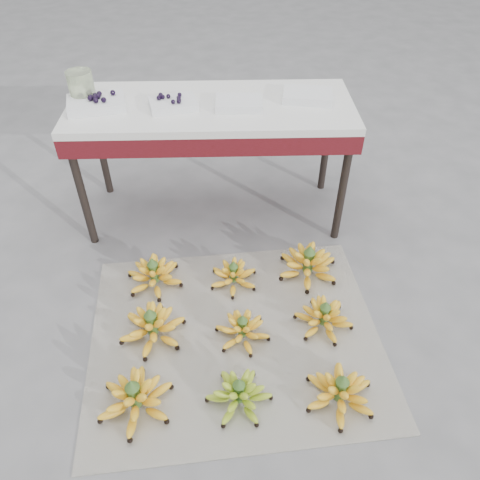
{
  "coord_description": "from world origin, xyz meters",
  "views": [
    {
      "loc": [
        0.04,
        -1.25,
        1.68
      ],
      "look_at": [
        0.09,
        0.32,
        0.29
      ],
      "focal_mm": 35.0,
      "sensor_mm": 36.0,
      "label": 1
    }
  ],
  "objects_px": {
    "bunch_mid_center": "(242,330)",
    "bunch_back_left": "(154,275)",
    "vendor_table": "(212,118)",
    "tray_far_left": "(96,103)",
    "bunch_front_center": "(239,394)",
    "glass_jar": "(81,87)",
    "bunch_back_right": "(308,264)",
    "bunch_front_right": "(340,392)",
    "bunch_back_center": "(234,275)",
    "tray_far_right": "(308,96)",
    "bunch_mid_left": "(152,326)",
    "bunch_mid_right": "(324,317)",
    "tray_left": "(173,103)",
    "bunch_front_left": "(135,398)",
    "newspaper_mat": "(236,336)",
    "tray_right": "(239,103)"
  },
  "relations": [
    {
      "from": "bunch_mid_center",
      "to": "bunch_back_left",
      "type": "relative_size",
      "value": 0.84
    },
    {
      "from": "vendor_table",
      "to": "tray_far_left",
      "type": "bearing_deg",
      "value": -177.5
    },
    {
      "from": "bunch_front_center",
      "to": "glass_jar",
      "type": "distance_m",
      "value": 1.59
    },
    {
      "from": "bunch_mid_center",
      "to": "tray_far_left",
      "type": "bearing_deg",
      "value": 144.46
    },
    {
      "from": "bunch_front_center",
      "to": "bunch_back_right",
      "type": "bearing_deg",
      "value": 82.68
    },
    {
      "from": "bunch_front_right",
      "to": "bunch_back_center",
      "type": "relative_size",
      "value": 1.24
    },
    {
      "from": "tray_far_right",
      "to": "bunch_mid_left",
      "type": "bearing_deg",
      "value": -129.08
    },
    {
      "from": "bunch_mid_center",
      "to": "bunch_back_center",
      "type": "xyz_separation_m",
      "value": [
        -0.03,
        0.33,
        0.0
      ]
    },
    {
      "from": "bunch_mid_right",
      "to": "bunch_back_center",
      "type": "height_order",
      "value": "bunch_mid_right"
    },
    {
      "from": "bunch_back_left",
      "to": "tray_left",
      "type": "bearing_deg",
      "value": 57.46
    },
    {
      "from": "bunch_front_left",
      "to": "bunch_mid_left",
      "type": "xyz_separation_m",
      "value": [
        0.03,
        0.34,
        -0.0
      ]
    },
    {
      "from": "bunch_front_left",
      "to": "tray_far_right",
      "type": "height_order",
      "value": "tray_far_right"
    },
    {
      "from": "bunch_mid_center",
      "to": "tray_far_right",
      "type": "bearing_deg",
      "value": 86.24
    },
    {
      "from": "bunch_mid_left",
      "to": "vendor_table",
      "type": "height_order",
      "value": "vendor_table"
    },
    {
      "from": "bunch_mid_left",
      "to": "bunch_front_right",
      "type": "bearing_deg",
      "value": -39.89
    },
    {
      "from": "vendor_table",
      "to": "glass_jar",
      "type": "distance_m",
      "value": 0.64
    },
    {
      "from": "bunch_back_left",
      "to": "bunch_front_center",
      "type": "bearing_deg",
      "value": -79.7
    },
    {
      "from": "tray_far_left",
      "to": "tray_left",
      "type": "height_order",
      "value": "tray_far_left"
    },
    {
      "from": "tray_far_left",
      "to": "bunch_front_center",
      "type": "bearing_deg",
      "value": -61.23
    },
    {
      "from": "vendor_table",
      "to": "glass_jar",
      "type": "relative_size",
      "value": 9.14
    },
    {
      "from": "bunch_back_center",
      "to": "tray_left",
      "type": "height_order",
      "value": "tray_left"
    },
    {
      "from": "glass_jar",
      "to": "tray_far_right",
      "type": "bearing_deg",
      "value": -0.03
    },
    {
      "from": "bunch_front_left",
      "to": "bunch_mid_center",
      "type": "relative_size",
      "value": 1.2
    },
    {
      "from": "newspaper_mat",
      "to": "bunch_mid_center",
      "type": "height_order",
      "value": "bunch_mid_center"
    },
    {
      "from": "bunch_back_center",
      "to": "glass_jar",
      "type": "distance_m",
      "value": 1.16
    },
    {
      "from": "newspaper_mat",
      "to": "bunch_mid_center",
      "type": "bearing_deg",
      "value": -11.23
    },
    {
      "from": "bunch_front_left",
      "to": "bunch_mid_left",
      "type": "relative_size",
      "value": 0.99
    },
    {
      "from": "bunch_front_center",
      "to": "vendor_table",
      "type": "relative_size",
      "value": 0.23
    },
    {
      "from": "tray_far_left",
      "to": "tray_right",
      "type": "relative_size",
      "value": 1.33
    },
    {
      "from": "bunch_back_center",
      "to": "tray_left",
      "type": "relative_size",
      "value": 0.96
    },
    {
      "from": "tray_far_left",
      "to": "bunch_mid_left",
      "type": "bearing_deg",
      "value": -71.64
    },
    {
      "from": "newspaper_mat",
      "to": "bunch_back_right",
      "type": "xyz_separation_m",
      "value": [
        0.37,
        0.37,
        0.07
      ]
    },
    {
      "from": "bunch_front_center",
      "to": "bunch_back_center",
      "type": "height_order",
      "value": "bunch_front_center"
    },
    {
      "from": "bunch_mid_center",
      "to": "bunch_back_right",
      "type": "height_order",
      "value": "bunch_back_right"
    },
    {
      "from": "bunch_mid_left",
      "to": "bunch_back_left",
      "type": "xyz_separation_m",
      "value": [
        -0.03,
        0.31,
        -0.0
      ]
    },
    {
      "from": "bunch_mid_right",
      "to": "bunch_back_left",
      "type": "relative_size",
      "value": 0.96
    },
    {
      "from": "bunch_front_left",
      "to": "bunch_front_right",
      "type": "distance_m",
      "value": 0.78
    },
    {
      "from": "tray_far_left",
      "to": "bunch_back_right",
      "type": "bearing_deg",
      "value": -26.07
    },
    {
      "from": "bunch_front_right",
      "to": "vendor_table",
      "type": "xyz_separation_m",
      "value": [
        -0.49,
        1.21,
        0.53
      ]
    },
    {
      "from": "bunch_back_center",
      "to": "vendor_table",
      "type": "bearing_deg",
      "value": 101.25
    },
    {
      "from": "tray_right",
      "to": "bunch_front_left",
      "type": "bearing_deg",
      "value": -109.95
    },
    {
      "from": "bunch_back_left",
      "to": "vendor_table",
      "type": "relative_size",
      "value": 0.25
    },
    {
      "from": "bunch_front_center",
      "to": "bunch_mid_right",
      "type": "distance_m",
      "value": 0.53
    },
    {
      "from": "bunch_front_right",
      "to": "bunch_back_left",
      "type": "distance_m",
      "value": 1.01
    },
    {
      "from": "tray_left",
      "to": "glass_jar",
      "type": "relative_size",
      "value": 1.66
    },
    {
      "from": "bunch_mid_center",
      "to": "bunch_back_left",
      "type": "height_order",
      "value": "bunch_back_left"
    },
    {
      "from": "bunch_front_center",
      "to": "bunch_mid_center",
      "type": "distance_m",
      "value": 0.31
    },
    {
      "from": "bunch_front_center",
      "to": "glass_jar",
      "type": "height_order",
      "value": "glass_jar"
    },
    {
      "from": "bunch_front_center",
      "to": "bunch_front_right",
      "type": "xyz_separation_m",
      "value": [
        0.39,
        -0.0,
        0.0
      ]
    },
    {
      "from": "bunch_mid_left",
      "to": "bunch_mid_center",
      "type": "relative_size",
      "value": 1.2
    }
  ]
}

